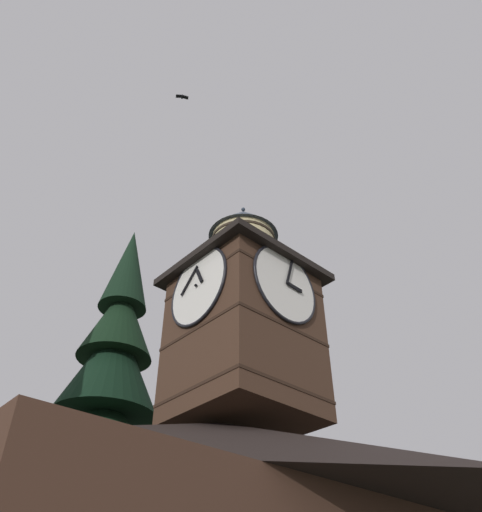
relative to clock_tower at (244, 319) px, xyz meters
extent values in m
pyramid|color=black|center=(0.63, -0.33, -5.04)|extent=(15.83, 11.53, 2.94)
cube|color=#422B1E|center=(-0.03, -0.03, -1.03)|extent=(3.87, 3.87, 5.09)
cube|color=black|center=(-0.03, -0.03, -2.96)|extent=(3.91, 3.91, 0.10)
cube|color=black|center=(-0.03, -0.03, -1.06)|extent=(3.91, 3.91, 0.10)
cube|color=black|center=(-0.03, -0.03, 0.85)|extent=(3.91, 3.91, 0.10)
cylinder|color=white|center=(-0.03, 1.94, 0.46)|extent=(2.71, 0.10, 2.71)
torus|color=black|center=(-0.03, 1.96, 0.46)|extent=(2.81, 0.10, 2.81)
cube|color=black|center=(-0.37, 2.04, 0.45)|extent=(0.68, 0.04, 0.15)
cube|color=black|center=(-0.19, 2.04, 0.99)|extent=(0.40, 0.04, 1.08)
sphere|color=black|center=(-0.03, 2.05, 0.46)|extent=(0.10, 0.10, 0.10)
cylinder|color=white|center=(1.94, -0.03, 0.46)|extent=(0.10, 2.71, 2.71)
torus|color=black|center=(1.96, -0.03, 0.46)|extent=(0.10, 2.81, 2.81)
cube|color=black|center=(2.04, 0.12, 0.77)|extent=(0.04, 0.40, 0.66)
cube|color=black|center=(2.04, -0.42, 0.85)|extent=(0.04, 0.85, 0.84)
sphere|color=black|center=(2.05, -0.03, 0.46)|extent=(0.10, 0.10, 0.10)
cube|color=black|center=(-0.03, -0.03, 1.64)|extent=(4.57, 4.57, 0.25)
cylinder|color=#D1BC84|center=(-0.03, -0.03, 2.69)|extent=(2.35, 2.35, 1.86)
cylinder|color=#2D2319|center=(-0.03, -0.03, 2.00)|extent=(2.41, 2.41, 0.10)
cylinder|color=#2D2319|center=(-0.03, -0.03, 2.46)|extent=(2.41, 2.41, 0.10)
cylinder|color=#2D2319|center=(-0.03, -0.03, 2.93)|extent=(2.41, 2.41, 0.10)
cylinder|color=#2D2319|center=(-0.03, -0.03, 3.39)|extent=(2.41, 2.41, 0.10)
cone|color=#384251|center=(-0.03, -0.03, 4.28)|extent=(2.65, 2.65, 1.32)
sphere|color=#2D3847|center=(-0.03, -0.03, 5.04)|extent=(0.16, 0.16, 0.16)
cone|color=black|center=(0.88, -7.10, -4.57)|extent=(6.10, 6.10, 3.96)
cone|color=black|center=(0.88, -7.10, -2.28)|extent=(5.11, 5.11, 3.61)
cone|color=black|center=(0.88, -7.10, 0.59)|extent=(4.12, 4.12, 4.41)
cone|color=black|center=(0.88, -7.10, 2.70)|extent=(3.14, 3.14, 3.70)
cone|color=black|center=(0.88, -7.10, 5.56)|extent=(2.15, 2.15, 4.47)
ellipsoid|color=black|center=(2.78, -0.97, 10.77)|extent=(0.22, 0.26, 0.13)
cube|color=black|center=(2.66, -0.90, 10.77)|extent=(0.32, 0.28, 0.08)
cube|color=black|center=(2.89, -1.04, 10.77)|extent=(0.32, 0.28, 0.08)
camera|label=1|loc=(10.18, 11.14, -8.91)|focal=36.37mm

